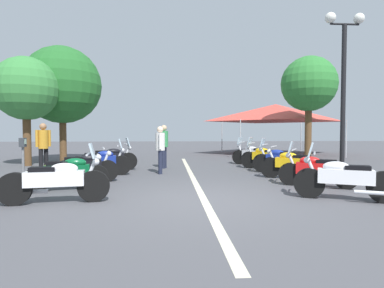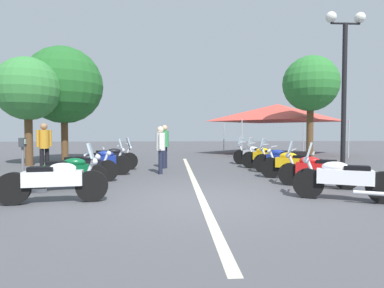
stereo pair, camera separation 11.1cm
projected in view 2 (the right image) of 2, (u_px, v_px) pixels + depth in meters
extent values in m
plane|color=#4C4C51|center=(202.00, 200.00, 6.52)|extent=(80.00, 80.00, 0.00)
cube|color=beige|center=(193.00, 177.00, 9.80)|extent=(13.54, 0.16, 0.01)
cylinder|color=black|center=(92.00, 186.00, 6.42)|extent=(0.24, 0.66, 0.65)
cylinder|color=black|center=(13.00, 189.00, 6.10)|extent=(0.24, 0.66, 0.65)
cube|color=white|center=(53.00, 178.00, 6.25)|extent=(0.45, 1.16, 0.30)
ellipsoid|color=white|center=(63.00, 168.00, 6.28)|extent=(0.34, 0.55, 0.22)
cube|color=black|center=(41.00, 170.00, 6.20)|extent=(0.33, 0.51, 0.12)
cylinder|color=silver|center=(89.00, 171.00, 6.39)|extent=(0.11, 0.30, 0.58)
cylinder|color=silver|center=(86.00, 154.00, 6.37)|extent=(0.62, 0.14, 0.04)
sphere|color=silver|center=(94.00, 162.00, 6.41)|extent=(0.14, 0.14, 0.14)
cylinder|color=silver|center=(32.00, 191.00, 6.34)|extent=(0.16, 0.56, 0.08)
cube|color=silver|center=(90.00, 151.00, 6.39)|extent=(0.37, 0.18, 0.32)
cylinder|color=black|center=(96.00, 177.00, 7.81)|extent=(0.26, 0.62, 0.61)
cylinder|color=black|center=(36.00, 179.00, 7.44)|extent=(0.26, 0.62, 0.61)
cube|color=#0C592D|center=(67.00, 171.00, 7.62)|extent=(0.49, 1.07, 0.30)
ellipsoid|color=#0C592D|center=(74.00, 162.00, 7.66)|extent=(0.36, 0.56, 0.22)
cube|color=black|center=(57.00, 164.00, 7.55)|extent=(0.35, 0.52, 0.12)
cylinder|color=silver|center=(93.00, 165.00, 7.78)|extent=(0.13, 0.30, 0.58)
cylinder|color=silver|center=(91.00, 151.00, 7.75)|extent=(0.61, 0.17, 0.04)
sphere|color=silver|center=(98.00, 157.00, 7.80)|extent=(0.14, 0.14, 0.14)
cylinder|color=silver|center=(50.00, 181.00, 7.69)|extent=(0.19, 0.55, 0.08)
cylinder|color=black|center=(107.00, 171.00, 9.02)|extent=(0.29, 0.64, 0.62)
cylinder|color=black|center=(56.00, 173.00, 8.59)|extent=(0.29, 0.64, 0.62)
cube|color=black|center=(82.00, 165.00, 8.80)|extent=(0.53, 1.08, 0.30)
ellipsoid|color=black|center=(89.00, 158.00, 8.85)|extent=(0.38, 0.57, 0.22)
cube|color=black|center=(74.00, 159.00, 8.72)|extent=(0.37, 0.53, 0.12)
cylinder|color=silver|center=(105.00, 160.00, 8.99)|extent=(0.14, 0.30, 0.58)
cylinder|color=silver|center=(103.00, 148.00, 8.96)|extent=(0.61, 0.19, 0.04)
sphere|color=silver|center=(109.00, 153.00, 9.02)|extent=(0.14, 0.14, 0.14)
cylinder|color=silver|center=(67.00, 175.00, 8.85)|extent=(0.22, 0.55, 0.08)
cylinder|color=black|center=(121.00, 165.00, 10.39)|extent=(0.24, 0.66, 0.65)
cylinder|color=black|center=(78.00, 166.00, 10.09)|extent=(0.24, 0.66, 0.65)
cube|color=navy|center=(100.00, 160.00, 10.23)|extent=(0.44, 1.08, 0.30)
ellipsoid|color=navy|center=(105.00, 154.00, 10.26)|extent=(0.34, 0.55, 0.22)
cube|color=black|center=(93.00, 155.00, 10.18)|extent=(0.33, 0.51, 0.12)
cylinder|color=silver|center=(120.00, 156.00, 10.36)|extent=(0.11, 0.30, 0.58)
cylinder|color=silver|center=(118.00, 145.00, 10.34)|extent=(0.62, 0.14, 0.04)
sphere|color=silver|center=(123.00, 150.00, 10.38)|extent=(0.14, 0.14, 0.14)
cylinder|color=silver|center=(87.00, 168.00, 10.33)|extent=(0.17, 0.56, 0.08)
cube|color=silver|center=(121.00, 143.00, 10.36)|extent=(0.37, 0.18, 0.32)
cylinder|color=black|center=(129.00, 161.00, 11.78)|extent=(0.33, 0.67, 0.65)
cylinder|color=black|center=(89.00, 162.00, 11.27)|extent=(0.33, 0.67, 0.65)
cube|color=black|center=(109.00, 157.00, 11.52)|extent=(0.59, 1.14, 0.30)
ellipsoid|color=black|center=(114.00, 151.00, 11.58)|extent=(0.40, 0.57, 0.22)
cube|color=black|center=(103.00, 152.00, 11.43)|extent=(0.39, 0.54, 0.12)
cylinder|color=silver|center=(127.00, 153.00, 11.75)|extent=(0.15, 0.30, 0.58)
cylinder|color=silver|center=(126.00, 144.00, 11.72)|extent=(0.60, 0.22, 0.04)
sphere|color=silver|center=(130.00, 148.00, 11.78)|extent=(0.14, 0.14, 0.14)
cylinder|color=silver|center=(97.00, 164.00, 11.54)|extent=(0.24, 0.55, 0.08)
cube|color=silver|center=(128.00, 142.00, 11.75)|extent=(0.38, 0.22, 0.32)
cylinder|color=black|center=(308.00, 183.00, 6.75)|extent=(0.41, 0.64, 0.65)
cylinder|color=black|center=(384.00, 188.00, 6.22)|extent=(0.41, 0.64, 0.65)
cube|color=white|center=(344.00, 177.00, 6.48)|extent=(0.72, 1.09, 0.30)
ellipsoid|color=white|center=(335.00, 167.00, 6.54)|extent=(0.46, 0.58, 0.22)
cube|color=black|center=(357.00, 169.00, 6.39)|extent=(0.44, 0.55, 0.12)
cylinder|color=silver|center=(311.00, 170.00, 6.72)|extent=(0.19, 0.29, 0.58)
cylinder|color=silver|center=(314.00, 153.00, 6.69)|extent=(0.58, 0.31, 0.04)
sphere|color=silver|center=(306.00, 160.00, 6.75)|extent=(0.14, 0.14, 0.14)
cylinder|color=silver|center=(369.00, 193.00, 6.16)|extent=(0.31, 0.53, 0.08)
cube|color=silver|center=(310.00, 150.00, 6.72)|extent=(0.38, 0.27, 0.32)
cylinder|color=black|center=(290.00, 174.00, 8.36)|extent=(0.42, 0.59, 0.60)
cylinder|color=black|center=(346.00, 177.00, 7.76)|extent=(0.42, 0.59, 0.60)
cube|color=red|center=(317.00, 169.00, 8.05)|extent=(0.75, 1.03, 0.30)
ellipsoid|color=red|center=(310.00, 161.00, 8.12)|extent=(0.48, 0.58, 0.22)
cube|color=black|center=(326.00, 162.00, 7.95)|extent=(0.46, 0.55, 0.12)
cylinder|color=silver|center=(292.00, 163.00, 8.32)|extent=(0.20, 0.29, 0.58)
cylinder|color=silver|center=(294.00, 150.00, 8.29)|extent=(0.56, 0.34, 0.04)
sphere|color=silver|center=(288.00, 155.00, 8.36)|extent=(0.14, 0.14, 0.14)
cylinder|color=silver|center=(334.00, 181.00, 7.72)|extent=(0.34, 0.52, 0.08)
cube|color=silver|center=(291.00, 147.00, 8.32)|extent=(0.37, 0.28, 0.32)
cylinder|color=black|center=(271.00, 168.00, 9.72)|extent=(0.46, 0.62, 0.64)
cylinder|color=black|center=(320.00, 170.00, 9.03)|extent=(0.46, 0.62, 0.64)
cube|color=#EAB214|center=(294.00, 163.00, 9.37)|extent=(0.82, 1.07, 0.30)
ellipsoid|color=#EAB214|center=(288.00, 156.00, 9.45)|extent=(0.50, 0.58, 0.22)
cube|color=black|center=(302.00, 157.00, 9.25)|extent=(0.48, 0.54, 0.12)
cylinder|color=silver|center=(273.00, 158.00, 9.68)|extent=(0.21, 0.28, 0.58)
cylinder|color=silver|center=(274.00, 146.00, 9.65)|extent=(0.54, 0.37, 0.04)
sphere|color=silver|center=(269.00, 151.00, 9.72)|extent=(0.14, 0.14, 0.14)
cylinder|color=silver|center=(308.00, 174.00, 9.01)|extent=(0.36, 0.51, 0.08)
cylinder|color=black|center=(263.00, 163.00, 10.99)|extent=(0.48, 0.63, 0.66)
cylinder|color=black|center=(303.00, 165.00, 10.30)|extent=(0.48, 0.63, 0.66)
cube|color=navy|center=(282.00, 159.00, 10.64)|extent=(0.82, 1.03, 0.30)
ellipsoid|color=navy|center=(277.00, 153.00, 10.72)|extent=(0.50, 0.58, 0.22)
cube|color=black|center=(289.00, 154.00, 10.52)|extent=(0.48, 0.54, 0.12)
cylinder|color=silver|center=(264.00, 155.00, 10.95)|extent=(0.22, 0.28, 0.58)
cylinder|color=silver|center=(266.00, 145.00, 10.92)|extent=(0.54, 0.38, 0.04)
sphere|color=silver|center=(261.00, 149.00, 11.00)|extent=(0.14, 0.14, 0.14)
cylinder|color=silver|center=(294.00, 168.00, 10.29)|extent=(0.37, 0.50, 0.08)
cube|color=silver|center=(263.00, 143.00, 10.96)|extent=(0.37, 0.30, 0.32)
cylinder|color=black|center=(250.00, 160.00, 12.26)|extent=(0.50, 0.62, 0.66)
cylinder|color=black|center=(285.00, 162.00, 11.53)|extent=(0.50, 0.62, 0.66)
cube|color=#EAB214|center=(267.00, 156.00, 11.89)|extent=(0.84, 1.02, 0.30)
ellipsoid|color=#EAB214|center=(263.00, 151.00, 11.97)|extent=(0.51, 0.57, 0.22)
cube|color=black|center=(273.00, 152.00, 11.76)|extent=(0.49, 0.54, 0.12)
cylinder|color=silver|center=(252.00, 152.00, 12.22)|extent=(0.23, 0.28, 0.58)
cylinder|color=silver|center=(253.00, 143.00, 12.18)|extent=(0.53, 0.39, 0.04)
sphere|color=silver|center=(249.00, 147.00, 12.27)|extent=(0.14, 0.14, 0.14)
cylinder|color=silver|center=(276.00, 164.00, 11.53)|extent=(0.38, 0.49, 0.08)
cube|color=silver|center=(251.00, 141.00, 12.22)|extent=(0.36, 0.31, 0.32)
cylinder|color=black|center=(240.00, 157.00, 13.75)|extent=(0.49, 0.59, 0.63)
cylinder|color=black|center=(273.00, 159.00, 12.94)|extent=(0.49, 0.59, 0.63)
cube|color=silver|center=(256.00, 154.00, 13.34)|extent=(0.90, 1.06, 0.30)
ellipsoid|color=silver|center=(252.00, 149.00, 13.43)|extent=(0.52, 0.57, 0.22)
cube|color=black|center=(261.00, 150.00, 13.21)|extent=(0.50, 0.54, 0.12)
cylinder|color=silver|center=(242.00, 150.00, 13.71)|extent=(0.23, 0.27, 0.58)
cylinder|color=silver|center=(243.00, 142.00, 13.67)|extent=(0.52, 0.41, 0.04)
sphere|color=silver|center=(239.00, 146.00, 13.76)|extent=(0.14, 0.14, 0.14)
cylinder|color=silver|center=(265.00, 161.00, 12.96)|extent=(0.40, 0.49, 0.08)
cube|color=silver|center=(241.00, 141.00, 13.71)|extent=(0.36, 0.31, 0.32)
cylinder|color=black|center=(344.00, 102.00, 9.46)|extent=(0.14, 0.14, 4.69)
cylinder|color=black|center=(345.00, 23.00, 9.36)|extent=(0.06, 0.90, 0.06)
sphere|color=white|center=(331.00, 17.00, 9.33)|extent=(0.32, 0.32, 0.32)
sphere|color=white|center=(360.00, 18.00, 9.38)|extent=(0.32, 0.32, 0.32)
cylinder|color=slate|center=(23.00, 168.00, 7.62)|extent=(0.06, 0.06, 1.10)
cube|color=#33383D|center=(22.00, 142.00, 7.59)|extent=(0.19, 0.13, 0.22)
cube|color=#B2D8BF|center=(25.00, 142.00, 7.60)|extent=(0.10, 0.02, 0.12)
cylinder|color=#1E2338|center=(161.00, 162.00, 10.76)|extent=(0.14, 0.14, 0.80)
cylinder|color=#1E2338|center=(160.00, 162.00, 10.58)|extent=(0.14, 0.14, 0.80)
cylinder|color=silver|center=(160.00, 142.00, 10.64)|extent=(0.32, 0.32, 0.60)
cylinder|color=silver|center=(161.00, 140.00, 10.86)|extent=(0.09, 0.09, 0.54)
cylinder|color=silver|center=(160.00, 141.00, 10.42)|extent=(0.09, 0.09, 0.54)
sphere|color=beige|center=(160.00, 130.00, 10.62)|extent=(0.22, 0.22, 0.22)
cylinder|color=#1E2338|center=(165.00, 157.00, 12.38)|extent=(0.14, 0.14, 0.84)
cylinder|color=#1E2338|center=(164.00, 158.00, 12.21)|extent=(0.14, 0.14, 0.84)
cylinder|color=#338C4C|center=(165.00, 139.00, 12.27)|extent=(0.32, 0.32, 0.63)
cylinder|color=#338C4C|center=(166.00, 138.00, 12.48)|extent=(0.09, 0.09, 0.57)
cylinder|color=#338C4C|center=(163.00, 138.00, 12.05)|extent=(0.09, 0.09, 0.57)
sphere|color=#D8AD84|center=(165.00, 128.00, 12.25)|extent=(0.23, 0.23, 0.23)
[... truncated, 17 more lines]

